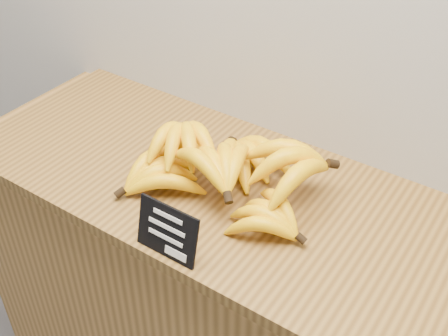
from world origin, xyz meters
The scene contains 4 objects.
counter centered at (0.20, 2.75, 0.45)m, with size 1.48×0.50×0.90m, color olive.
counter_top centered at (0.20, 2.75, 0.92)m, with size 1.34×0.54×0.03m, color brown.
chalkboard_sign centered at (0.19, 2.51, 0.98)m, with size 0.14×0.01×0.11m, color black.
banana_pile centered at (0.17, 2.74, 0.99)m, with size 0.53×0.38×0.13m.
Camera 1 is at (0.73, 1.92, 1.74)m, focal length 45.00 mm.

